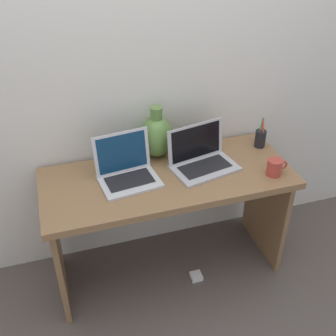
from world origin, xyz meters
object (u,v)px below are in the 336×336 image
green_vase (157,136)px  power_brick (196,276)px  coffee_mug (275,167)px  laptop_left (126,167)px  pen_cup (260,138)px  laptop_right (200,156)px

green_vase → power_brick: bearing=-68.9°
green_vase → coffee_mug: bearing=-34.2°
laptop_left → power_brick: bearing=-28.0°
laptop_left → green_vase: (0.22, 0.17, 0.06)m
laptop_left → coffee_mug: laptop_left is taller
laptop_left → pen_cup: size_ratio=1.76×
laptop_left → power_brick: (0.36, -0.19, -0.76)m
laptop_left → pen_cup: bearing=5.6°
green_vase → pen_cup: (0.62, -0.09, -0.07)m
pen_cup → power_brick: pen_cup is taller
green_vase → coffee_mug: green_vase is taller
pen_cup → power_brick: (-0.48, -0.27, -0.76)m
power_brick → coffee_mug: bearing=-2.2°
pen_cup → power_brick: bearing=-150.3°
green_vase → coffee_mug: (0.56, -0.38, -0.08)m
laptop_right → power_brick: 0.79m
green_vase → coffee_mug: 0.68m
laptop_right → coffee_mug: (0.35, -0.21, -0.01)m
power_brick → laptop_left: bearing=152.0°
power_brick → pen_cup: bearing=29.7°
laptop_left → green_vase: 0.28m
laptop_right → green_vase: green_vase is taller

